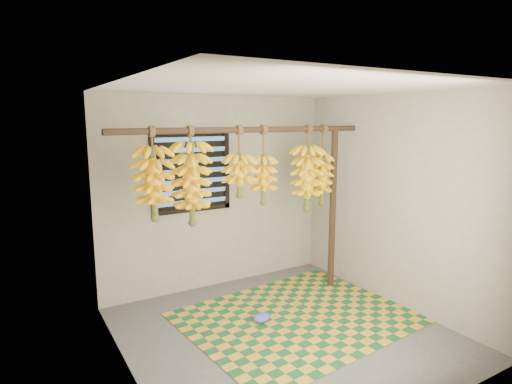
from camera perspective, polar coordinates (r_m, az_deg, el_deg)
floor at (r=4.53m, az=3.75°, el=-18.22°), size 3.00×3.00×0.01m
ceiling at (r=4.01m, az=4.14°, el=13.85°), size 3.00×3.00×0.01m
wall_back at (r=5.38m, az=-5.20°, el=-0.08°), size 3.00×0.01×2.40m
wall_left at (r=3.50m, az=-16.93°, el=-5.90°), size 0.01×3.00×2.40m
wall_right at (r=5.09m, az=18.01°, el=-1.09°), size 0.01×3.00×2.40m
window at (r=5.17m, az=-8.62°, el=2.80°), size 1.00×0.04×1.00m
hanging_pole at (r=4.59m, az=-0.97°, el=8.30°), size 3.00×0.06×0.06m
support_post at (r=5.41m, az=10.18°, el=-2.32°), size 0.08×0.08×2.00m
woven_mat at (r=4.82m, az=5.61°, el=-16.27°), size 2.50×2.07×0.01m
plastic_bag at (r=4.68m, az=0.77°, el=-16.40°), size 0.24×0.20×0.09m
banana_bunch_a at (r=4.21m, az=-13.48°, el=1.11°), size 0.37×0.37×0.91m
banana_bunch_b at (r=4.35m, az=-8.58°, el=1.11°), size 0.39×0.39×1.00m
banana_bunch_c at (r=4.57m, az=-2.24°, el=2.23°), size 0.34×0.34×0.77m
banana_bunch_d at (r=4.73m, az=0.96°, el=1.66°), size 0.29×0.29×0.87m
banana_bunch_e at (r=5.08m, az=6.85°, el=1.84°), size 0.35×0.35×1.01m
banana_bunch_f at (r=5.22m, az=8.82°, el=1.72°), size 0.26×0.26×0.97m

